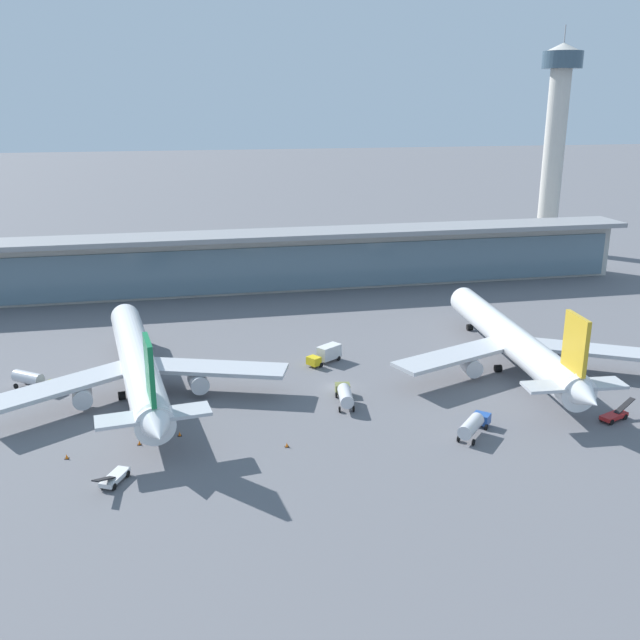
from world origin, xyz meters
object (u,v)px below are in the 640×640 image
object	(u,v)px
safety_cone_delta	(67,457)
service_truck_mid_apron_red	(615,415)
airliner_left_stand	(138,364)
safety_cone_charlie	(287,445)
safety_cone_bravo	(180,434)
service_truck_near_nose_olive	(33,380)
service_truck_at_far_stand_yellow	(326,354)
service_truck_under_wing_white	(114,478)
airliner_centre_stand	(513,341)
service_truck_on_taxiway_blue	(473,425)
service_truck_by_tail_olive	(345,394)
safety_cone_alpha	(139,443)
control_tower	(556,132)

from	to	relation	value
safety_cone_delta	service_truck_mid_apron_red	bearing A→B (deg)	-3.16
airliner_left_stand	safety_cone_charlie	bearing A→B (deg)	-49.10
service_truck_mid_apron_red	safety_cone_bravo	world-z (taller)	service_truck_mid_apron_red
service_truck_near_nose_olive	service_truck_at_far_stand_yellow	world-z (taller)	service_truck_at_far_stand_yellow
service_truck_under_wing_white	airliner_centre_stand	bearing A→B (deg)	21.85
service_truck_on_taxiway_blue	safety_cone_delta	size ratio (longest dim) A/B	11.22
service_truck_mid_apron_red	service_truck_on_taxiway_blue	distance (m)	23.30
service_truck_by_tail_olive	safety_cone_alpha	size ratio (longest dim) A/B	12.61
airliner_centre_stand	control_tower	world-z (taller)	control_tower
service_truck_under_wing_white	safety_cone_bravo	bearing A→B (deg)	54.56
airliner_left_stand	safety_cone_alpha	size ratio (longest dim) A/B	89.27
airliner_centre_stand	service_truck_mid_apron_red	bearing A→B (deg)	-77.16
service_truck_by_tail_olive	airliner_centre_stand	bearing A→B (deg)	15.71
service_truck_near_nose_olive	safety_cone_delta	size ratio (longest dim) A/B	11.75
service_truck_mid_apron_red	service_truck_on_taxiway_blue	world-z (taller)	service_truck_on_taxiway_blue
service_truck_under_wing_white	control_tower	size ratio (longest dim) A/B	0.10
service_truck_by_tail_olive	safety_cone_alpha	world-z (taller)	service_truck_by_tail_olive
service_truck_mid_apron_red	service_truck_on_taxiway_blue	xyz separation A→B (m)	(-23.28, -0.39, 0.90)
safety_cone_bravo	safety_cone_delta	distance (m)	15.68
service_truck_near_nose_olive	control_tower	xyz separation A→B (m)	(142.96, 89.09, 35.44)
service_truck_at_far_stand_yellow	control_tower	size ratio (longest dim) A/B	0.11
airliner_left_stand	service_truck_mid_apron_red	size ratio (longest dim) A/B	9.15
service_truck_at_far_stand_yellow	safety_cone_charlie	bearing A→B (deg)	-111.67
service_truck_mid_apron_red	safety_cone_bravo	size ratio (longest dim) A/B	9.76
control_tower	service_truck_under_wing_white	bearing A→B (deg)	-135.89
service_truck_under_wing_white	service_truck_mid_apron_red	bearing A→B (deg)	2.83
service_truck_near_nose_olive	safety_cone_delta	xyz separation A→B (m)	(8.48, -26.66, -1.39)
airliner_centre_stand	service_truck_under_wing_white	xyz separation A→B (m)	(-68.14, -27.32, -4.43)
service_truck_on_taxiway_blue	safety_cone_charlie	xyz separation A→B (m)	(-27.09, 2.02, -1.39)
safety_cone_bravo	service_truck_at_far_stand_yellow	bearing A→B (deg)	42.67
service_truck_mid_apron_red	safety_cone_delta	distance (m)	80.41
airliner_centre_stand	control_tower	bearing A→B (deg)	58.30
service_truck_under_wing_white	service_truck_at_far_stand_yellow	xyz separation A→B (m)	(35.82, 37.10, 0.88)
service_truck_under_wing_white	service_truck_by_tail_olive	world-z (taller)	service_truck_by_tail_olive
service_truck_at_far_stand_yellow	service_truck_under_wing_white	bearing A→B (deg)	-133.99
safety_cone_delta	safety_cone_charlie	bearing A→B (deg)	-5.37
airliner_left_stand	control_tower	size ratio (longest dim) A/B	0.92
service_truck_under_wing_white	safety_cone_charlie	bearing A→B (deg)	12.79
service_truck_mid_apron_red	safety_cone_delta	bearing A→B (deg)	176.84
service_truck_near_nose_olive	safety_cone_bravo	bearing A→B (deg)	-43.95
airliner_centre_stand	service_truck_at_far_stand_yellow	bearing A→B (deg)	163.17
service_truck_at_far_stand_yellow	service_truck_mid_apron_red	bearing A→B (deg)	-41.58
airliner_centre_stand	service_truck_mid_apron_red	size ratio (longest dim) A/B	9.16
service_truck_near_nose_olive	service_truck_by_tail_olive	world-z (taller)	same
service_truck_mid_apron_red	service_truck_at_far_stand_yellow	size ratio (longest dim) A/B	0.93
service_truck_by_tail_olive	control_tower	world-z (taller)	control_tower
service_truck_under_wing_white	safety_cone_alpha	distance (m)	10.62
safety_cone_alpha	service_truck_on_taxiway_blue	bearing A→B (deg)	-8.38
service_truck_by_tail_olive	safety_cone_delta	distance (m)	42.58
airliner_left_stand	airliner_centre_stand	world-z (taller)	same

